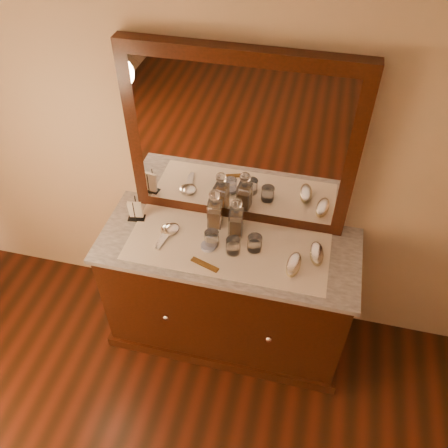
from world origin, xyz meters
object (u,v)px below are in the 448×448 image
at_px(mirror_frame, 240,143).
at_px(pin_dish, 208,246).
at_px(decanter_right, 236,220).
at_px(napkin_rack, 136,211).
at_px(brush_far, 317,254).
at_px(hand_mirror_outer, 166,231).
at_px(dresser_cabinet, 228,293).
at_px(brush_near, 294,264).
at_px(comb, 205,265).
at_px(decanter_left, 215,212).
at_px(hand_mirror_inner, 170,231).

relative_size(mirror_frame, pin_dish, 14.37).
xyz_separation_m(mirror_frame, decanter_right, (0.02, -0.15, -0.40)).
bearing_deg(napkin_rack, decanter_right, 1.58).
distance_m(mirror_frame, brush_far, 0.71).
xyz_separation_m(pin_dish, hand_mirror_outer, (-0.26, 0.06, 0.00)).
distance_m(dresser_cabinet, brush_near, 0.60).
relative_size(mirror_frame, comb, 7.45).
bearing_deg(comb, decanter_right, 86.55).
bearing_deg(pin_dish, hand_mirror_outer, 167.59).
xyz_separation_m(mirror_frame, hand_mirror_outer, (-0.36, -0.24, -0.49)).
xyz_separation_m(mirror_frame, comb, (-0.08, -0.42, -0.49)).
distance_m(mirror_frame, comb, 0.65).
bearing_deg(napkin_rack, hand_mirror_outer, -18.87).
xyz_separation_m(dresser_cabinet, napkin_rack, (-0.56, 0.08, 0.50)).
bearing_deg(brush_far, decanter_left, 169.35).
height_order(napkin_rack, hand_mirror_inner, napkin_rack).
bearing_deg(hand_mirror_inner, decanter_right, 13.43).
bearing_deg(hand_mirror_inner, pin_dish, -13.30).
height_order(pin_dish, decanter_right, decanter_right).
height_order(comb, brush_near, brush_near).
distance_m(napkin_rack, brush_near, 0.95).
xyz_separation_m(pin_dish, brush_far, (0.58, 0.07, 0.01)).
relative_size(dresser_cabinet, hand_mirror_outer, 7.48).
height_order(comb, hand_mirror_outer, hand_mirror_outer).
relative_size(comb, brush_far, 0.96).
bearing_deg(comb, decanter_left, 112.40).
distance_m(mirror_frame, decanter_left, 0.43).
bearing_deg(decanter_left, mirror_frame, 47.22).
height_order(dresser_cabinet, hand_mirror_inner, hand_mirror_inner).
relative_size(mirror_frame, brush_far, 7.12).
distance_m(comb, brush_near, 0.46).
height_order(comb, decanter_left, decanter_left).
bearing_deg(brush_near, comb, -168.42).
bearing_deg(hand_mirror_outer, dresser_cabinet, -1.35).
height_order(mirror_frame, hand_mirror_outer, mirror_frame).
bearing_deg(mirror_frame, napkin_rack, -163.38).
xyz_separation_m(dresser_cabinet, pin_dish, (-0.10, -0.05, 0.45)).
height_order(decanter_left, decanter_right, same).
height_order(dresser_cabinet, brush_near, brush_near).
distance_m(pin_dish, comb, 0.13).
bearing_deg(decanter_left, pin_dish, -87.09).
relative_size(dresser_cabinet, decanter_right, 5.55).
distance_m(brush_far, hand_mirror_outer, 0.84).
bearing_deg(pin_dish, brush_far, 6.68).
distance_m(mirror_frame, decanter_right, 0.43).
height_order(pin_dish, hand_mirror_outer, hand_mirror_outer).
bearing_deg(dresser_cabinet, mirror_frame, 90.00).
xyz_separation_m(brush_far, hand_mirror_inner, (-0.82, -0.01, -0.01)).
bearing_deg(hand_mirror_inner, brush_far, 0.77).
bearing_deg(hand_mirror_outer, hand_mirror_inner, -3.38).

